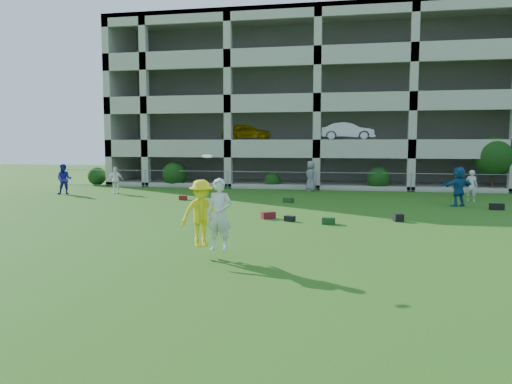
% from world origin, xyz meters
% --- Properties ---
extents(ground, '(100.00, 100.00, 0.00)m').
position_xyz_m(ground, '(0.00, 0.00, 0.00)').
color(ground, '#235114').
rests_on(ground, ground).
extents(bystander_a, '(1.07, 0.95, 1.83)m').
position_xyz_m(bystander_a, '(-14.58, 13.16, 0.91)').
color(bystander_a, '#242199').
rests_on(bystander_a, ground).
extents(bystander_b, '(1.03, 0.78, 1.63)m').
position_xyz_m(bystander_b, '(-11.81, 14.21, 0.81)').
color(bystander_b, white).
rests_on(bystander_b, ground).
extents(bystander_c, '(0.81, 1.06, 1.94)m').
position_xyz_m(bystander_c, '(-0.26, 17.95, 0.97)').
color(bystander_c, slate).
rests_on(bystander_c, ground).
extents(bystander_d, '(1.84, 1.40, 1.94)m').
position_xyz_m(bystander_d, '(7.46, 11.83, 0.97)').
color(bystander_d, '#1D4F85').
rests_on(bystander_d, ground).
extents(bystander_e, '(0.73, 0.64, 1.68)m').
position_xyz_m(bystander_e, '(8.51, 13.96, 0.84)').
color(bystander_e, silver).
rests_on(bystander_e, ground).
extents(bag_red_a, '(0.62, 0.56, 0.28)m').
position_xyz_m(bag_red_a, '(-0.95, 6.10, 0.14)').
color(bag_red_a, '#57190E').
rests_on(bag_red_a, ground).
extents(bag_black_b, '(0.47, 0.39, 0.22)m').
position_xyz_m(bag_black_b, '(0.00, 5.58, 0.11)').
color(bag_black_b, black).
rests_on(bag_black_b, ground).
extents(bag_green_c, '(0.52, 0.38, 0.26)m').
position_xyz_m(bag_green_c, '(1.54, 5.20, 0.13)').
color(bag_green_c, '#153814').
rests_on(bag_green_c, ground).
extents(crate_d, '(0.43, 0.43, 0.30)m').
position_xyz_m(crate_d, '(4.21, 6.43, 0.15)').
color(crate_d, black).
rests_on(crate_d, ground).
extents(bag_black_e, '(0.62, 0.35, 0.30)m').
position_xyz_m(bag_black_e, '(8.95, 10.78, 0.15)').
color(bag_black_e, black).
rests_on(bag_black_e, ground).
extents(bag_red_f, '(0.51, 0.40, 0.24)m').
position_xyz_m(bag_red_f, '(-6.63, 11.82, 0.12)').
color(bag_red_f, '#5E1710').
rests_on(bag_red_f, ground).
extents(bag_green_g, '(0.58, 0.48, 0.25)m').
position_xyz_m(bag_green_g, '(-0.85, 11.67, 0.12)').
color(bag_green_g, '#173814').
rests_on(bag_green_g, ground).
extents(frisbee_contest, '(1.58, 1.27, 2.55)m').
position_xyz_m(frisbee_contest, '(-1.39, -1.06, 1.20)').
color(frisbee_contest, yellow).
rests_on(frisbee_contest, ground).
extents(parking_garage, '(30.00, 14.00, 12.00)m').
position_xyz_m(parking_garage, '(-0.01, 27.70, 6.01)').
color(parking_garage, '#9E998C').
rests_on(parking_garage, ground).
extents(fence, '(36.06, 0.06, 1.20)m').
position_xyz_m(fence, '(0.00, 19.00, 0.61)').
color(fence, gray).
rests_on(fence, ground).
extents(shrub_row, '(34.38, 2.52, 3.50)m').
position_xyz_m(shrub_row, '(4.59, 19.70, 1.51)').
color(shrub_row, '#163D11').
rests_on(shrub_row, ground).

